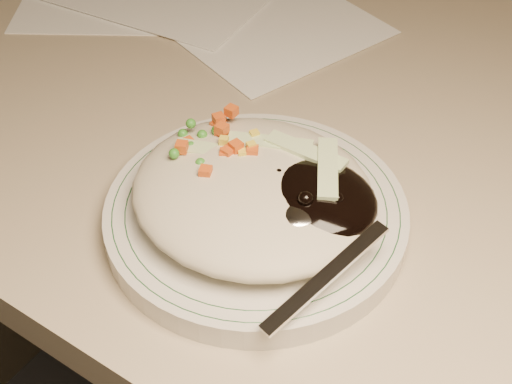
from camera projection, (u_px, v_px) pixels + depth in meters
The scene contains 4 objects.
desk at pixel (427, 290), 0.78m from camera, with size 1.40×0.70×0.74m.
plate at pixel (256, 216), 0.57m from camera, with size 0.24×0.24×0.02m, color silver.
plate_rim at pixel (256, 207), 0.56m from camera, with size 0.23×0.23×0.00m.
meal at pixel (260, 189), 0.55m from camera, with size 0.21×0.19×0.05m.
Camera 1 is at (0.12, 0.86, 1.16)m, focal length 50.00 mm.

